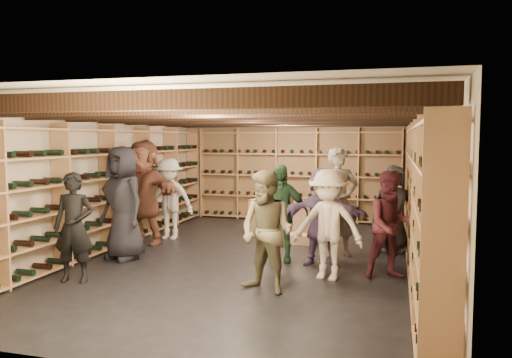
{
  "coord_description": "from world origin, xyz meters",
  "views": [
    {
      "loc": [
        2.23,
        -7.57,
        1.93
      ],
      "look_at": [
        0.03,
        0.2,
        1.26
      ],
      "focal_mm": 35.0,
      "sensor_mm": 36.0,
      "label": 1
    }
  ],
  "objects_px": {
    "crate_stack_left": "(308,218)",
    "crate_stack_right": "(264,216)",
    "crate_loose": "(302,239)",
    "person_5": "(144,192)",
    "person_10": "(280,213)",
    "person_12": "(392,208)",
    "person_8": "(391,225)",
    "person_11": "(322,216)",
    "person_1": "(74,227)",
    "person_0": "(123,203)",
    "person_3": "(328,225)",
    "person_2": "(267,232)",
    "person_9": "(169,199)",
    "person_7": "(339,202)"
  },
  "relations": [
    {
      "from": "crate_stack_left",
      "to": "person_12",
      "type": "xyz_separation_m",
      "value": [
        1.62,
        -1.02,
        0.4
      ]
    },
    {
      "from": "person_1",
      "to": "person_9",
      "type": "relative_size",
      "value": 0.96
    },
    {
      "from": "crate_loose",
      "to": "person_7",
      "type": "distance_m",
      "value": 1.34
    },
    {
      "from": "crate_stack_left",
      "to": "person_2",
      "type": "distance_m",
      "value": 3.82
    },
    {
      "from": "person_9",
      "to": "person_2",
      "type": "bearing_deg",
      "value": -45.25
    },
    {
      "from": "person_12",
      "to": "person_8",
      "type": "bearing_deg",
      "value": -101.98
    },
    {
      "from": "person_11",
      "to": "person_5",
      "type": "bearing_deg",
      "value": 163.83
    },
    {
      "from": "person_8",
      "to": "person_12",
      "type": "height_order",
      "value": "same"
    },
    {
      "from": "crate_loose",
      "to": "person_1",
      "type": "xyz_separation_m",
      "value": [
        -2.49,
        -3.21,
        0.65
      ]
    },
    {
      "from": "person_10",
      "to": "person_11",
      "type": "relative_size",
      "value": 1.03
    },
    {
      "from": "person_1",
      "to": "crate_loose",
      "type": "bearing_deg",
      "value": 39.76
    },
    {
      "from": "person_5",
      "to": "person_11",
      "type": "height_order",
      "value": "person_5"
    },
    {
      "from": "crate_stack_left",
      "to": "person_1",
      "type": "bearing_deg",
      "value": -121.28
    },
    {
      "from": "person_9",
      "to": "person_12",
      "type": "distance_m",
      "value": 4.11
    },
    {
      "from": "person_0",
      "to": "person_10",
      "type": "bearing_deg",
      "value": 34.86
    },
    {
      "from": "crate_stack_left",
      "to": "person_2",
      "type": "bearing_deg",
      "value": -87.88
    },
    {
      "from": "crate_stack_right",
      "to": "person_10",
      "type": "relative_size",
      "value": 0.45
    },
    {
      "from": "person_1",
      "to": "person_11",
      "type": "relative_size",
      "value": 1.0
    },
    {
      "from": "person_2",
      "to": "person_11",
      "type": "relative_size",
      "value": 1.03
    },
    {
      "from": "person_2",
      "to": "person_7",
      "type": "bearing_deg",
      "value": 94.87
    },
    {
      "from": "crate_loose",
      "to": "person_5",
      "type": "relative_size",
      "value": 0.26
    },
    {
      "from": "person_5",
      "to": "person_1",
      "type": "bearing_deg",
      "value": -68.1
    },
    {
      "from": "person_9",
      "to": "person_10",
      "type": "height_order",
      "value": "person_9"
    },
    {
      "from": "crate_loose",
      "to": "person_5",
      "type": "bearing_deg",
      "value": -164.93
    },
    {
      "from": "person_3",
      "to": "person_1",
      "type": "bearing_deg",
      "value": -153.3
    },
    {
      "from": "person_9",
      "to": "person_1",
      "type": "bearing_deg",
      "value": -88.81
    },
    {
      "from": "crate_stack_left",
      "to": "person_2",
      "type": "xyz_separation_m",
      "value": [
        0.14,
        -3.79,
        0.42
      ]
    },
    {
      "from": "crate_stack_left",
      "to": "person_12",
      "type": "height_order",
      "value": "person_12"
    },
    {
      "from": "person_10",
      "to": "person_12",
      "type": "height_order",
      "value": "person_10"
    },
    {
      "from": "person_0",
      "to": "person_12",
      "type": "relative_size",
      "value": 1.22
    },
    {
      "from": "crate_loose",
      "to": "person_2",
      "type": "relative_size",
      "value": 0.33
    },
    {
      "from": "person_3",
      "to": "person_8",
      "type": "relative_size",
      "value": 1.02
    },
    {
      "from": "person_3",
      "to": "person_10",
      "type": "relative_size",
      "value": 0.99
    },
    {
      "from": "person_1",
      "to": "person_3",
      "type": "distance_m",
      "value": 3.42
    },
    {
      "from": "crate_loose",
      "to": "person_3",
      "type": "xyz_separation_m",
      "value": [
        0.76,
        -2.16,
        0.67
      ]
    },
    {
      "from": "person_8",
      "to": "person_11",
      "type": "distance_m",
      "value": 1.14
    },
    {
      "from": "person_0",
      "to": "person_7",
      "type": "bearing_deg",
      "value": 41.52
    },
    {
      "from": "person_2",
      "to": "person_3",
      "type": "relative_size",
      "value": 1.02
    },
    {
      "from": "person_10",
      "to": "person_12",
      "type": "xyz_separation_m",
      "value": [
        1.69,
        1.18,
        -0.02
      ]
    },
    {
      "from": "crate_stack_left",
      "to": "crate_stack_right",
      "type": "bearing_deg",
      "value": -178.26
    },
    {
      "from": "person_0",
      "to": "person_5",
      "type": "relative_size",
      "value": 0.95
    },
    {
      "from": "person_3",
      "to": "person_12",
      "type": "xyz_separation_m",
      "value": [
        0.83,
        1.98,
        -0.01
      ]
    },
    {
      "from": "person_11",
      "to": "person_12",
      "type": "height_order",
      "value": "person_11"
    },
    {
      "from": "person_0",
      "to": "person_12",
      "type": "xyz_separation_m",
      "value": [
        4.11,
        1.73,
        -0.16
      ]
    },
    {
      "from": "crate_stack_left",
      "to": "person_10",
      "type": "xyz_separation_m",
      "value": [
        -0.07,
        -2.2,
        0.42
      ]
    },
    {
      "from": "crate_loose",
      "to": "crate_stack_left",
      "type": "bearing_deg",
      "value": 92.29
    },
    {
      "from": "crate_stack_right",
      "to": "person_11",
      "type": "relative_size",
      "value": 0.46
    },
    {
      "from": "crate_loose",
      "to": "person_9",
      "type": "xyz_separation_m",
      "value": [
        -2.52,
        -0.25,
        0.69
      ]
    },
    {
      "from": "person_1",
      "to": "person_10",
      "type": "relative_size",
      "value": 0.97
    },
    {
      "from": "crate_stack_left",
      "to": "person_11",
      "type": "xyz_separation_m",
      "value": [
        0.6,
        -2.22,
        0.4
      ]
    }
  ]
}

